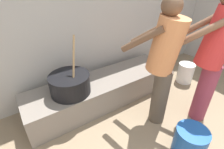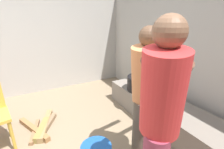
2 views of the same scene
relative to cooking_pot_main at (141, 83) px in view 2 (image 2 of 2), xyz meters
The scene contains 7 objects.
block_enclosure_left 2.71m from the cooking_pot_main, 133.01° to the right, with size 0.20×5.19×2.22m, color #ADA8A0.
block_enclosure_rear 1.08m from the cooking_pot_main, 39.02° to the left, with size 5.19×0.20×2.22m, color #ADA8A0.
hearth_ledge 0.59m from the cooking_pot_main, ahead, with size 2.23×0.60×0.38m, color slate.
cooking_pot_main is the anchor object (origin of this frame).
cook_in_red_shirt 1.70m from the cooking_pot_main, 34.92° to the right, with size 0.68×0.72×1.62m.
cook_in_orange_shirt 1.15m from the cooking_pot_main, 37.78° to the right, with size 0.58×0.72×1.53m.
firewood_pile 1.76m from the cooking_pot_main, 97.80° to the right, with size 0.75×0.56×0.08m.
Camera 2 is at (1.37, 0.20, 1.59)m, focal length 25.80 mm.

